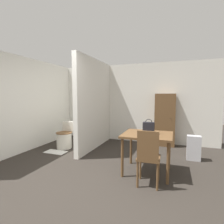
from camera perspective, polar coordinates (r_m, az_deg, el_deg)
ground_plane at (r=3.04m, az=-13.37°, el=-24.22°), size 16.00×16.00×0.00m
wall_back at (r=5.81m, az=5.16°, el=2.97°), size 5.49×0.12×2.50m
wall_left at (r=5.42m, az=-24.40°, el=2.33°), size 0.12×4.36×2.50m
partition_wall at (r=5.00m, az=-5.62°, el=2.57°), size 0.12×2.11×2.50m
dining_table at (r=3.45m, az=11.46°, el=-8.53°), size 0.92×0.80×0.77m
wooden_chair at (r=2.99m, az=11.75°, el=-13.89°), size 0.39×0.39×0.95m
toilet at (r=5.23m, az=-15.02°, el=-7.98°), size 0.44×0.59×0.73m
handbag at (r=3.39m, az=11.86°, el=-5.11°), size 0.21×0.11×0.29m
wooden_cabinet at (r=5.43m, az=16.91°, el=-2.46°), size 0.58×0.36×1.55m
bath_mat at (r=4.97m, az=-17.94°, el=-12.31°), size 0.57×0.30×0.01m
space_heater at (r=4.53m, az=25.11°, el=-10.58°), size 0.30×0.18×0.57m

